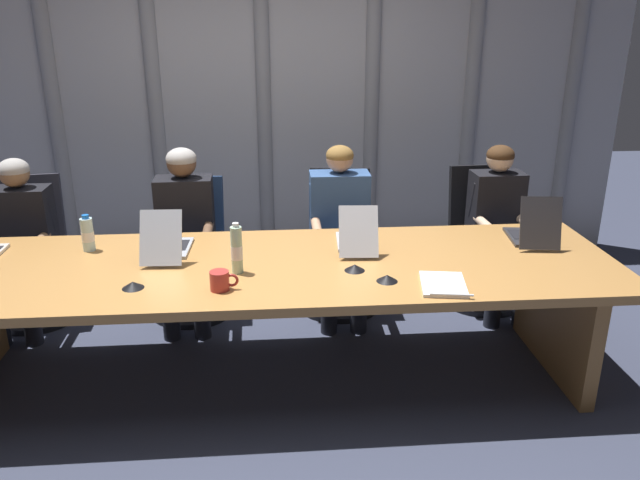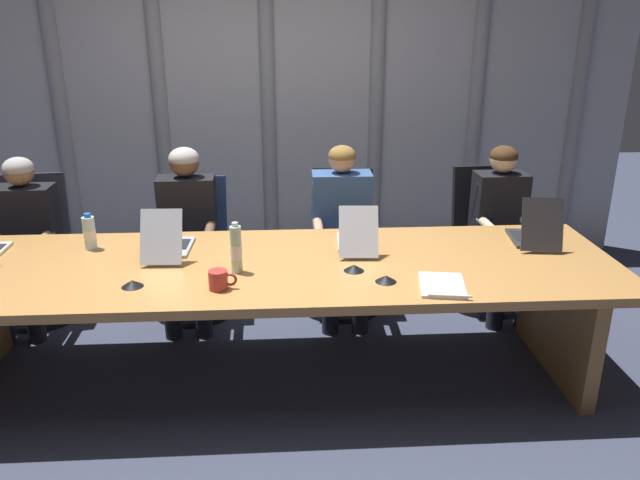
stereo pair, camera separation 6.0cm
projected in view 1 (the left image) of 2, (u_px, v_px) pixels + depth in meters
The scene contains 21 objects.
ground_plane at pixel (269, 378), 3.63m from camera, with size 12.10×12.10×0.00m, color #383D51.
conference_table at pixel (266, 287), 3.43m from camera, with size 3.89×1.12×0.72m.
curtain_backdrop at pixel (263, 77), 4.98m from camera, with size 6.05×0.16×3.08m.
laptop_left_mid at pixel (168, 245), 3.50m from camera, with size 0.24×0.47×0.29m.
laptop_center at pixel (356, 238), 3.60m from camera, with size 0.25×0.46×0.28m.
laptop_right_mid at pixel (532, 233), 3.68m from camera, with size 0.28×0.43×0.31m.
office_chair_left_end at pixel (33, 266), 4.30m from camera, with size 0.60×0.61×0.97m.
office_chair_left_mid at pixel (192, 263), 4.39m from camera, with size 0.60×0.60×0.94m.
office_chair_center at pixel (339, 257), 4.47m from camera, with size 0.60×0.60×0.97m.
office_chair_right_mid at pixel (482, 252), 4.55m from camera, with size 0.60×0.60×0.98m.
person_left_end at pixel (19, 235), 4.05m from camera, with size 0.40×0.55×1.14m.
person_left_mid at pixel (185, 226), 4.13m from camera, with size 0.40×0.55×1.19m.
person_center at pixel (340, 223), 4.21m from camera, with size 0.42×0.55×1.19m.
person_right_mid at pixel (499, 221), 4.29m from camera, with size 0.37×0.55×1.17m.
water_bottle_primary at pixel (88, 234), 3.54m from camera, with size 0.07×0.07×0.22m.
water_bottle_secondary at pixel (237, 250), 3.22m from camera, with size 0.06×0.06×0.28m.
coffee_mug_near at pixel (220, 281), 3.04m from camera, with size 0.14×0.10×0.10m.
conference_mic_left_side at pixel (133, 285), 3.07m from camera, with size 0.11×0.11×0.04m, color black.
conference_mic_middle at pixel (387, 278), 3.15m from camera, with size 0.11×0.11×0.04m, color black.
conference_mic_right_side at pixel (355, 267), 3.28m from camera, with size 0.11×0.11×0.04m, color black.
spiral_notepad at pixel (443, 285), 3.10m from camera, with size 0.27×0.34×0.03m.
Camera 1 is at (0.05, -3.15, 2.00)m, focal length 34.68 mm.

